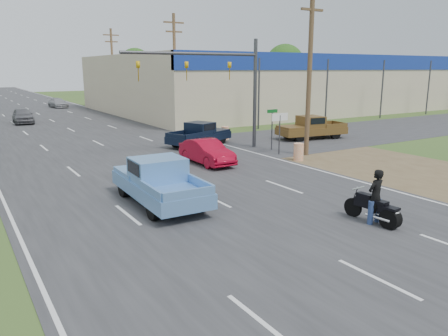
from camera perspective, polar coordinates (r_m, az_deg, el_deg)
ground at (r=11.90m, az=19.36°, el=-13.57°), size 200.00×200.00×0.00m
main_road at (r=47.52m, az=-21.56°, el=5.78°), size 15.00×180.00×0.02m
cross_road at (r=26.42m, az=-12.48°, el=1.35°), size 120.00×10.00×0.02m
dirt_verge at (r=26.08m, az=17.54°, el=0.89°), size 8.00×18.00×0.01m
big_box_store at (r=61.65m, az=9.32°, el=11.01°), size 50.00×28.10×6.60m
utility_pole_1 at (r=26.55m, az=11.14°, el=13.01°), size 2.00×0.28×10.00m
utility_pole_2 at (r=41.58m, az=-6.44°, el=13.04°), size 2.00×0.28×10.00m
utility_pole_3 at (r=58.32m, az=-14.33°, el=12.66°), size 2.00×0.28×10.00m
tree_3 at (r=99.43m, az=7.94°, el=13.37°), size 8.40×8.40×10.40m
tree_5 at (r=108.54m, az=-11.50°, el=13.03°), size 7.98×7.98×9.88m
barrel_0 at (r=25.23m, az=9.72°, el=2.07°), size 0.56×0.56×1.00m
barrel_1 at (r=32.19m, az=0.16°, el=4.57°), size 0.56×0.56×1.00m
lane_sign at (r=26.65m, az=7.29°, el=5.77°), size 1.20×0.08×2.52m
street_name_sign at (r=28.21m, az=6.29°, el=5.59°), size 0.80×0.08×2.61m
signal_mast at (r=27.52m, az=-0.51°, el=12.16°), size 9.12×0.40×7.00m
red_convertible at (r=23.99m, az=-2.27°, el=2.09°), size 1.47×4.07×1.33m
motorcycle at (r=15.63m, az=19.22°, el=-5.20°), size 0.67×2.19×1.11m
rider at (r=15.55m, az=19.16°, el=-3.75°), size 0.68×0.47×1.79m
blue_pickup at (r=17.12m, az=-8.63°, el=-1.61°), size 2.25×5.51×1.81m
navy_pickup at (r=29.84m, az=-3.11°, el=4.49°), size 5.14×3.37×1.59m
brown_pickup at (r=33.21m, az=11.20°, el=5.22°), size 5.41×2.78×1.71m
distant_car_grey at (r=46.17m, az=-24.80°, el=6.21°), size 1.94×4.38×1.47m
distant_car_silver at (r=63.06m, az=-20.86°, el=7.93°), size 2.17×4.40×1.23m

